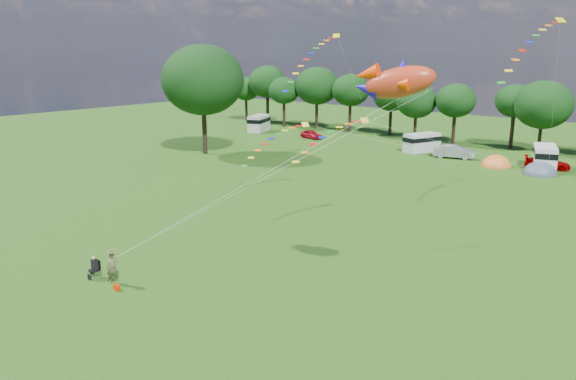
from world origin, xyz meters
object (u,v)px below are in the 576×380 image
Objects in this scene: car_b at (454,152)px; campervan_a at (259,123)px; car_a at (311,134)px; tent_orange at (496,166)px; campervan_b at (422,142)px; fish_kite at (394,82)px; big_tree at (203,80)px; camp_chair at (95,265)px; campervan_c at (545,157)px; car_c at (547,163)px; tent_greyblue at (540,174)px; kite_flyer at (113,268)px.

car_b is 33.35m from campervan_a.
tent_orange is at bearing -82.22° from car_a.
car_a is 17.26m from campervan_b.
campervan_a is 1.43× the size of fish_kite.
big_tree is 9.93× the size of camp_chair.
campervan_b reaches higher than tent_orange.
tent_orange reaches higher than car_a.
campervan_c reaches higher than camp_chair.
campervan_b is (17.24, 0.48, 0.61)m from car_a.
car_c reaches higher than camp_chair.
campervan_a reaches higher than car_a.
campervan_a reaches higher than tent_greyblue.
campervan_a is 1.45× the size of tent_greyblue.
camp_chair reaches higher than tent_orange.
big_tree is 28.39m from campervan_b.
kite_flyer reaches higher than car_a.
campervan_c is 3.29m from tent_greyblue.
campervan_a is at bearing 113.45° from big_tree.
car_b is 0.87× the size of campervan_b.
big_tree is at bearing 96.43° from campervan_c.
fish_kite is at bearing -177.92° from car_b.
car_c is 43.78m from fish_kite.
campervan_c is at bearing 80.09° from fish_kite.
camp_chair is (32.66, -49.34, -0.54)m from campervan_a.
car_a is 32.63m from car_c.
car_b is (25.16, 16.82, -8.23)m from big_tree.
car_a is 0.68× the size of campervan_c.
kite_flyer is 0.48× the size of fish_kite.
kite_flyer is at bearing 163.61° from car_b.
car_a is 53.53m from kite_flyer.
car_a is at bearing 80.73° from big_tree.
tent_greyblue is 0.99× the size of fish_kite.
fish_kite is at bearing -31.87° from big_tree.
big_tree is 2.95× the size of car_c.
campervan_b is 15.18m from campervan_c.
tent_greyblue is at bearing -121.49° from car_b.
tent_greyblue is at bearing 78.33° from camp_chair.
campervan_b is at bearing 73.20° from car_c.
tent_orange is at bearing 38.74° from kite_flyer.
tent_orange is at bearing 84.64° from camp_chair.
car_c is 5.28m from tent_orange.
car_a is at bearing 111.76° from campervan_b.
campervan_c is at bearing -114.96° from campervan_a.
big_tree is 7.25× the size of kite_flyer.
fish_kite is (39.86, -24.79, 2.29)m from big_tree.
campervan_c is at bearing -78.15° from car_a.
car_c is 43.71m from campervan_a.
big_tree is at bearing 85.31° from kite_flyer.
car_c is at bearing 79.52° from camp_chair.
fish_kite is (9.06, -40.03, 11.28)m from tent_orange.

